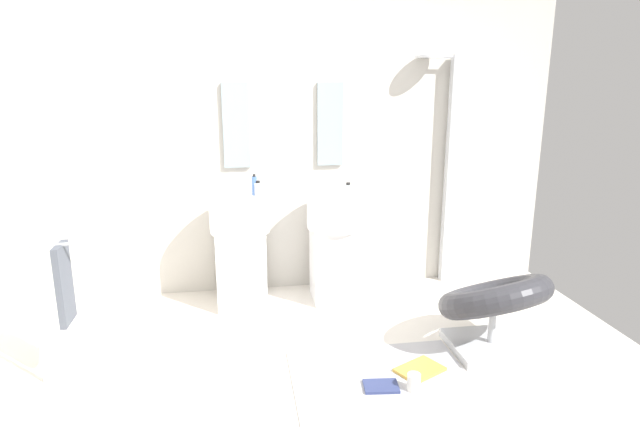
% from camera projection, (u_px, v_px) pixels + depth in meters
% --- Properties ---
extents(ground_plane, '(4.80, 3.60, 0.04)m').
position_uv_depth(ground_plane, '(310.00, 384.00, 3.35)').
color(ground_plane, silver).
extents(rear_partition, '(4.80, 0.10, 2.60)m').
position_uv_depth(rear_partition, '(283.00, 144.00, 4.60)').
color(rear_partition, beige).
rests_on(rear_partition, ground_plane).
extents(pedestal_sink_left, '(0.49, 0.49, 1.02)m').
position_uv_depth(pedestal_sink_left, '(241.00, 247.00, 4.37)').
color(pedestal_sink_left, white).
rests_on(pedestal_sink_left, ground_plane).
extents(pedestal_sink_right, '(0.49, 0.49, 1.02)m').
position_uv_depth(pedestal_sink_right, '(336.00, 243.00, 4.49)').
color(pedestal_sink_right, white).
rests_on(pedestal_sink_right, ground_plane).
extents(vanity_mirror_left, '(0.22, 0.03, 0.70)m').
position_uv_depth(vanity_mirror_left, '(236.00, 126.00, 4.43)').
color(vanity_mirror_left, '#8C9EA8').
extents(vanity_mirror_right, '(0.22, 0.03, 0.70)m').
position_uv_depth(vanity_mirror_right, '(330.00, 124.00, 4.55)').
color(vanity_mirror_right, '#8C9EA8').
extents(shower_column, '(0.49, 0.24, 2.05)m').
position_uv_depth(shower_column, '(452.00, 167.00, 4.76)').
color(shower_column, '#B7BABF').
rests_on(shower_column, ground_plane).
extents(lounge_chair, '(1.03, 1.03, 0.65)m').
position_uv_depth(lounge_chair, '(494.00, 303.00, 3.65)').
color(lounge_chair, '#B7BABF').
rests_on(lounge_chair, ground_plane).
extents(towel_rack, '(0.37, 0.22, 0.95)m').
position_uv_depth(towel_rack, '(59.00, 288.00, 3.20)').
color(towel_rack, '#B7BABF').
rests_on(towel_rack, ground_plane).
extents(area_rug, '(1.13, 0.89, 0.01)m').
position_uv_depth(area_rug, '(382.00, 381.00, 3.34)').
color(area_rug, '#B2B2B7').
rests_on(area_rug, ground_plane).
extents(magazine_navy, '(0.23, 0.17, 0.02)m').
position_uv_depth(magazine_navy, '(381.00, 386.00, 3.26)').
color(magazine_navy, navy).
rests_on(magazine_navy, area_rug).
extents(magazine_ochre, '(0.36, 0.32, 0.02)m').
position_uv_depth(magazine_ochre, '(420.00, 369.00, 3.44)').
color(magazine_ochre, gold).
rests_on(magazine_ochre, area_rug).
extents(coffee_mug, '(0.08, 0.08, 0.11)m').
position_uv_depth(coffee_mug, '(414.00, 382.00, 3.22)').
color(coffee_mug, white).
rests_on(coffee_mug, area_rug).
extents(soap_bottle_white, '(0.06, 0.06, 0.12)m').
position_uv_depth(soap_bottle_white, '(258.00, 189.00, 4.35)').
color(soap_bottle_white, white).
rests_on(soap_bottle_white, pedestal_sink_left).
extents(soap_bottle_clear, '(0.06, 0.06, 0.12)m').
position_uv_depth(soap_bottle_clear, '(348.00, 191.00, 4.28)').
color(soap_bottle_clear, silver).
rests_on(soap_bottle_clear, pedestal_sink_right).
extents(soap_bottle_blue, '(0.04, 0.04, 0.18)m').
position_uv_depth(soap_bottle_blue, '(254.00, 185.00, 4.36)').
color(soap_bottle_blue, '#4C72B7').
rests_on(soap_bottle_blue, pedestal_sink_left).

